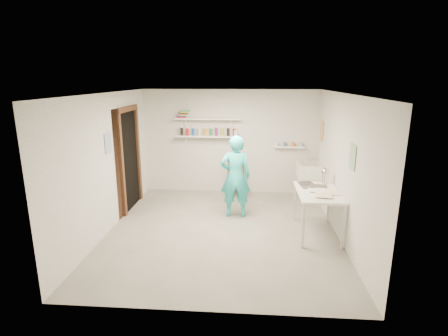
# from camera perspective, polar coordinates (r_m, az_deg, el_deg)

# --- Properties ---
(floor) EXTENTS (4.00, 4.50, 0.02)m
(floor) POSITION_cam_1_polar(r_m,az_deg,el_deg) (6.34, -0.27, -10.23)
(floor) COLOR slate
(floor) RESTS_ON ground
(ceiling) EXTENTS (4.00, 4.50, 0.02)m
(ceiling) POSITION_cam_1_polar(r_m,az_deg,el_deg) (5.76, -0.30, 12.20)
(ceiling) COLOR silver
(ceiling) RESTS_ON wall_back
(wall_back) EXTENTS (4.00, 0.02, 2.40)m
(wall_back) POSITION_cam_1_polar(r_m,az_deg,el_deg) (8.14, 0.98, 4.28)
(wall_back) COLOR silver
(wall_back) RESTS_ON ground
(wall_front) EXTENTS (4.00, 0.02, 2.40)m
(wall_front) POSITION_cam_1_polar(r_m,az_deg,el_deg) (3.79, -3.02, -7.81)
(wall_front) COLOR silver
(wall_front) RESTS_ON ground
(wall_left) EXTENTS (0.02, 4.50, 2.40)m
(wall_left) POSITION_cam_1_polar(r_m,az_deg,el_deg) (6.41, -18.50, 0.74)
(wall_left) COLOR silver
(wall_left) RESTS_ON ground
(wall_right) EXTENTS (0.02, 4.50, 2.40)m
(wall_right) POSITION_cam_1_polar(r_m,az_deg,el_deg) (6.12, 18.83, 0.08)
(wall_right) COLOR silver
(wall_right) RESTS_ON ground
(doorway_recess) EXTENTS (0.02, 0.90, 2.00)m
(doorway_recess) POSITION_cam_1_polar(r_m,az_deg,el_deg) (7.40, -15.16, 1.16)
(doorway_recess) COLOR black
(doorway_recess) RESTS_ON wall_left
(corridor_box) EXTENTS (1.40, 1.50, 2.10)m
(corridor_box) POSITION_cam_1_polar(r_m,az_deg,el_deg) (7.66, -20.21, 1.58)
(corridor_box) COLOR brown
(corridor_box) RESTS_ON ground
(door_lintel) EXTENTS (0.06, 1.05, 0.10)m
(door_lintel) POSITION_cam_1_polar(r_m,az_deg,el_deg) (7.24, -15.56, 9.28)
(door_lintel) COLOR brown
(door_lintel) RESTS_ON wall_left
(door_jamb_near) EXTENTS (0.06, 0.10, 2.00)m
(door_jamb_near) POSITION_cam_1_polar(r_m,az_deg,el_deg) (6.94, -16.35, 0.21)
(door_jamb_near) COLOR brown
(door_jamb_near) RESTS_ON ground
(door_jamb_far) EXTENTS (0.06, 0.10, 2.00)m
(door_jamb_far) POSITION_cam_1_polar(r_m,az_deg,el_deg) (7.86, -13.84, 2.00)
(door_jamb_far) COLOR brown
(door_jamb_far) RESTS_ON ground
(shelf_lower) EXTENTS (1.50, 0.22, 0.03)m
(shelf_lower) POSITION_cam_1_polar(r_m,az_deg,el_deg) (8.03, -2.65, 5.21)
(shelf_lower) COLOR white
(shelf_lower) RESTS_ON wall_back
(shelf_upper) EXTENTS (1.50, 0.22, 0.03)m
(shelf_upper) POSITION_cam_1_polar(r_m,az_deg,el_deg) (7.98, -2.68, 8.05)
(shelf_upper) COLOR white
(shelf_upper) RESTS_ON wall_back
(ledge_shelf) EXTENTS (0.70, 0.14, 0.03)m
(ledge_shelf) POSITION_cam_1_polar(r_m,az_deg,el_deg) (8.10, 10.53, 3.41)
(ledge_shelf) COLOR white
(ledge_shelf) RESTS_ON wall_back
(poster_left) EXTENTS (0.01, 0.28, 0.36)m
(poster_left) POSITION_cam_1_polar(r_m,az_deg,el_deg) (6.38, -18.39, 3.90)
(poster_left) COLOR #334C7F
(poster_left) RESTS_ON wall_left
(poster_right_a) EXTENTS (0.01, 0.34, 0.42)m
(poster_right_a) POSITION_cam_1_polar(r_m,az_deg,el_deg) (7.77, 15.66, 5.87)
(poster_right_a) COLOR #995933
(poster_right_a) RESTS_ON wall_right
(poster_right_b) EXTENTS (0.01, 0.30, 0.38)m
(poster_right_b) POSITION_cam_1_polar(r_m,az_deg,el_deg) (5.53, 20.23, 1.69)
(poster_right_b) COLOR #3F724C
(poster_right_b) RESTS_ON wall_right
(belfast_sink) EXTENTS (0.48, 0.60, 0.30)m
(belfast_sink) POSITION_cam_1_polar(r_m,az_deg,el_deg) (7.80, 13.67, -0.36)
(belfast_sink) COLOR white
(belfast_sink) RESTS_ON wall_right
(man) EXTENTS (0.62, 0.44, 1.61)m
(man) POSITION_cam_1_polar(r_m,az_deg,el_deg) (6.72, 1.88, -1.41)
(man) COLOR #29CDD0
(man) RESTS_ON ground
(wall_clock) EXTENTS (0.29, 0.06, 0.29)m
(wall_clock) POSITION_cam_1_polar(r_m,az_deg,el_deg) (6.86, 2.15, 1.24)
(wall_clock) COLOR beige
(wall_clock) RESTS_ON man
(wooden_chair) EXTENTS (0.43, 0.41, 0.86)m
(wooden_chair) POSITION_cam_1_polar(r_m,az_deg,el_deg) (7.90, 1.94, -1.78)
(wooden_chair) COLOR brown
(wooden_chair) RESTS_ON ground
(work_table) EXTENTS (0.70, 1.17, 0.78)m
(work_table) POSITION_cam_1_polar(r_m,az_deg,el_deg) (6.27, 14.95, -7.07)
(work_table) COLOR white
(work_table) RESTS_ON ground
(desk_lamp) EXTENTS (0.15, 0.15, 0.15)m
(desk_lamp) POSITION_cam_1_polar(r_m,az_deg,el_deg) (6.56, 16.23, -0.59)
(desk_lamp) COLOR silver
(desk_lamp) RESTS_ON work_table
(spray_cans) EXTENTS (1.32, 0.06, 0.17)m
(spray_cans) POSITION_cam_1_polar(r_m,az_deg,el_deg) (8.02, -2.66, 5.92)
(spray_cans) COLOR black
(spray_cans) RESTS_ON shelf_lower
(book_stack) EXTENTS (0.28, 0.14, 0.17)m
(book_stack) POSITION_cam_1_polar(r_m,az_deg,el_deg) (8.05, -6.62, 8.73)
(book_stack) COLOR red
(book_stack) RESTS_ON shelf_upper
(ledge_pots) EXTENTS (0.48, 0.07, 0.09)m
(ledge_pots) POSITION_cam_1_polar(r_m,az_deg,el_deg) (8.09, 10.55, 3.83)
(ledge_pots) COLOR silver
(ledge_pots) RESTS_ON ledge_shelf
(papers) EXTENTS (0.30, 0.22, 0.03)m
(papers) POSITION_cam_1_polar(r_m,az_deg,el_deg) (6.13, 15.20, -3.53)
(papers) COLOR silver
(papers) RESTS_ON work_table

